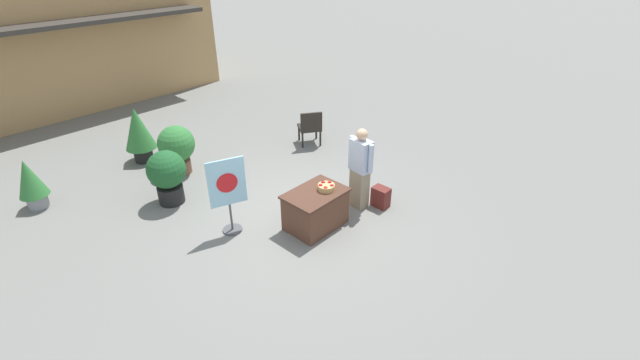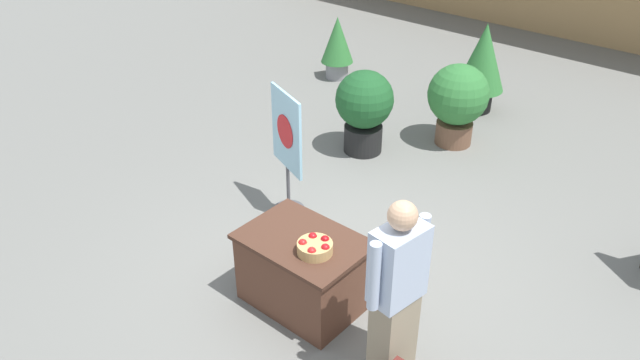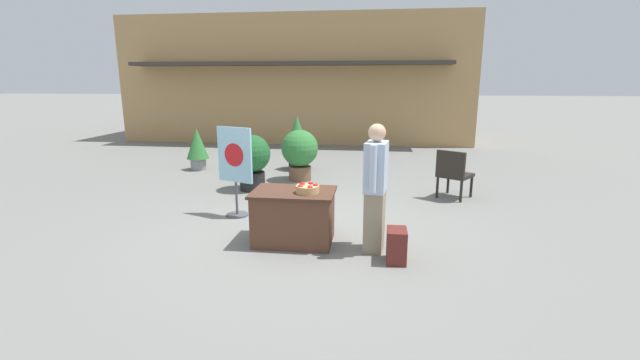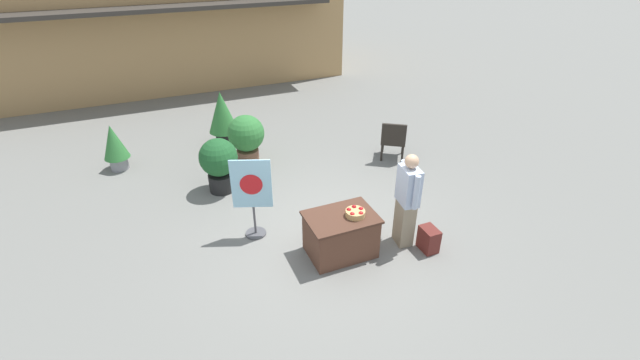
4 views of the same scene
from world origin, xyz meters
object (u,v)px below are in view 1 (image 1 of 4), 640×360
Objects in this scene: backpack at (381,197)px; patio_chair at (310,126)px; person_visitor at (360,168)px; poster_board at (228,192)px; potted_plant_far_right at (30,182)px; potted_plant_near_right at (138,131)px; display_table at (316,209)px; potted_plant_far_left at (167,174)px; apple_basket at (326,187)px; potted_plant_near_left at (177,147)px.

patio_chair reaches higher than backpack.
person_visitor reaches higher than poster_board.
poster_board is 1.58× the size of patio_chair.
backpack is at bearing 137.57° from person_visitor.
person_visitor is at bearing -46.79° from potted_plant_far_right.
poster_board is at bearing -94.40° from potted_plant_near_right.
display_table is 3.09m from potted_plant_far_left.
person_visitor reaches higher than potted_plant_far_left.
patio_chair reaches higher than apple_basket.
patio_chair is 0.82× the size of potted_plant_near_left.
display_table is 3.63m from patio_chair.
potted_plant_near_right is (-3.41, 2.34, 0.25)m from patio_chair.
person_visitor is 2.55m from poster_board.
potted_plant_near_right is at bearing 112.47° from backpack.
display_table is at bearing -80.09° from potted_plant_near_right.
backpack is (1.38, -0.50, -0.16)m from display_table.
backpack is at bearing -65.15° from potted_plant_near_left.
poster_board reaches higher than apple_basket.
backpack is 3.03m from poster_board.
potted_plant_far_left is at bearing -103.73° from potted_plant_near_right.
poster_board is at bearing 146.40° from patio_chair.
potted_plant_far_right reaches higher than apple_basket.
potted_plant_far_right is 0.78× the size of potted_plant_near_right.
display_table is 0.99× the size of potted_plant_far_left.
potted_plant_near_right is at bearing 8.61° from potted_plant_far_right.
backpack is at bearing -19.76° from apple_basket.
backpack is 0.40× the size of potted_plant_far_right.
potted_plant_far_right is 0.93× the size of potted_plant_far_left.
potted_plant_near_right is at bearing 89.28° from patio_chair.
person_visitor is at bearing -174.19° from patio_chair.
person_visitor is (0.90, -0.08, 0.06)m from apple_basket.
potted_plant_far_left is 2.24m from potted_plant_near_right.
potted_plant_far_right is (-5.87, 1.96, 0.07)m from patio_chair.
patio_chair is at bearing 48.59° from apple_basket.
potted_plant_far_left reaches higher than potted_plant_near_left.
apple_basket reaches higher than backpack.
patio_chair is (2.55, 2.58, 0.15)m from display_table.
person_visitor reaches higher than display_table.
poster_board reaches higher than backpack.
potted_plant_near_right reaches higher than potted_plant_near_left.
apple_basket is at bearing 2.91° from person_visitor.
potted_plant_near_left is 1.22m from potted_plant_near_right.
poster_board is at bearing 141.02° from apple_basket.
apple_basket is at bearing -77.94° from potted_plant_near_right.
patio_chair is at bearing 133.62° from poster_board.
backpack is 0.37× the size of potted_plant_near_left.
potted_plant_far_right is at bearing 127.33° from apple_basket.
potted_plant_far_left is (-2.49, 2.90, -0.20)m from person_visitor.
potted_plant_near_right reaches higher than display_table.
backpack is 3.31m from patio_chair.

